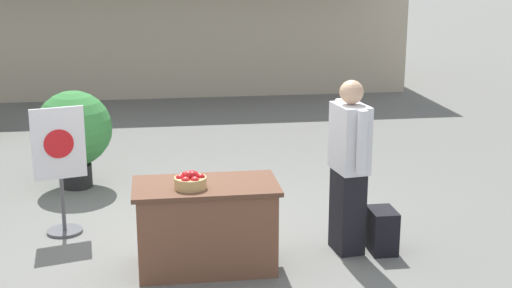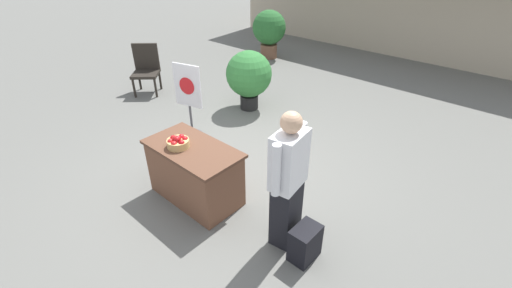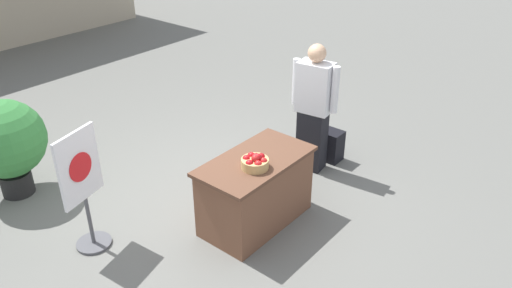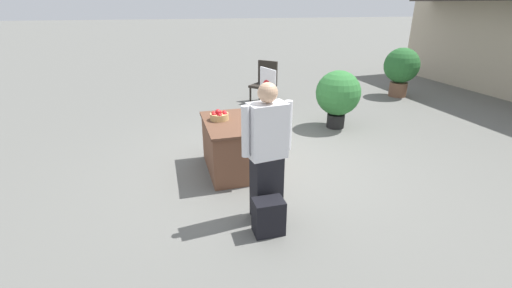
# 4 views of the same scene
# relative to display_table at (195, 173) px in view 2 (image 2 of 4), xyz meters

# --- Properties ---
(ground_plane) EXTENTS (120.00, 120.00, 0.00)m
(ground_plane) POSITION_rel_display_table_xyz_m (-0.07, 0.70, -0.40)
(ground_plane) COLOR slate
(display_table) EXTENTS (1.29, 0.69, 0.79)m
(display_table) POSITION_rel_display_table_xyz_m (0.00, 0.00, 0.00)
(display_table) COLOR brown
(display_table) RESTS_ON ground_plane
(apple_basket) EXTENTS (0.28, 0.28, 0.16)m
(apple_basket) POSITION_rel_display_table_xyz_m (-0.14, -0.11, 0.46)
(apple_basket) COLOR tan
(apple_basket) RESTS_ON display_table
(person_visitor) EXTENTS (0.32, 0.60, 1.66)m
(person_visitor) POSITION_rel_display_table_xyz_m (1.36, 0.19, 0.44)
(person_visitor) COLOR black
(person_visitor) RESTS_ON ground_plane
(backpack) EXTENTS (0.24, 0.34, 0.42)m
(backpack) POSITION_rel_display_table_xyz_m (1.68, 0.12, -0.19)
(backpack) COLOR black
(backpack) RESTS_ON ground_plane
(poster_board) EXTENTS (0.51, 0.36, 1.31)m
(poster_board) POSITION_rel_display_table_xyz_m (-1.38, 1.04, 0.29)
(poster_board) COLOR #4C4C51
(poster_board) RESTS_ON ground_plane
(patio_chair) EXTENTS (0.78, 0.78, 1.06)m
(patio_chair) POSITION_rel_display_table_xyz_m (-3.72, 1.70, 0.18)
(patio_chair) COLOR #28231E
(patio_chair) RESTS_ON ground_plane
(potted_plant_far_right) EXTENTS (0.94, 0.94, 1.33)m
(potted_plant_far_right) POSITION_rel_display_table_xyz_m (-3.32, 5.49, 0.40)
(potted_plant_far_right) COLOR brown
(potted_plant_far_right) RESTS_ON ground_plane
(potted_plant_near_left) EXTENTS (0.91, 0.91, 1.19)m
(potted_plant_near_left) POSITION_rel_display_table_xyz_m (-1.39, 2.56, 0.31)
(potted_plant_near_left) COLOR black
(potted_plant_near_left) RESTS_ON ground_plane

